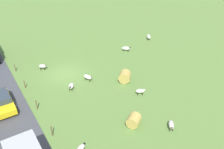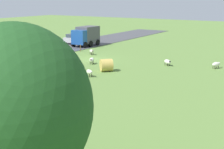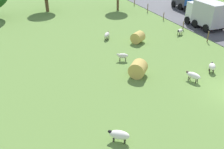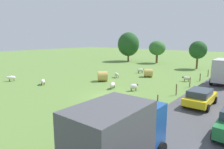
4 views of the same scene
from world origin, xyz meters
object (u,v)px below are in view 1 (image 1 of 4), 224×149
object	(u,v)px
sheep_5	(171,125)
sheep_0	(81,148)
sheep_2	(88,77)
sheep_4	(43,66)
car_3	(2,101)
hay_bale_0	(134,120)
sheep_6	(140,91)
sheep_1	(71,86)
sheep_3	(126,48)
sheep_7	(149,37)
hay_bale_1	(125,76)

from	to	relation	value
sheep_5	sheep_0	bearing A→B (deg)	-13.39
sheep_2	sheep_4	world-z (taller)	sheep_2
sheep_0	car_3	distance (m)	10.52
sheep_5	hay_bale_0	xyz separation A→B (m)	(2.71, -2.29, 0.09)
sheep_4	sheep_6	xyz separation A→B (m)	(-7.51, 11.02, 0.01)
sheep_1	car_3	xyz separation A→B (m)	(7.40, -0.79, 0.31)
sheep_0	sheep_1	world-z (taller)	sheep_1
sheep_5	sheep_2	bearing A→B (deg)	-75.63
sheep_0	sheep_3	size ratio (longest dim) A/B	0.87
sheep_4	car_3	distance (m)	8.05
sheep_3	hay_bale_0	world-z (taller)	hay_bale_0
sheep_5	sheep_4	bearing A→B (deg)	-68.13
sheep_0	sheep_7	size ratio (longest dim) A/B	0.90
sheep_6	hay_bale_1	bearing A→B (deg)	-90.96
sheep_2	sheep_3	size ratio (longest dim) A/B	1.04
sheep_6	sheep_4	bearing A→B (deg)	-55.74
sheep_0	sheep_4	bearing A→B (deg)	-96.52
hay_bale_0	car_3	size ratio (longest dim) A/B	0.29
sheep_3	car_3	xyz separation A→B (m)	(18.23, 3.85, 0.36)
sheep_2	sheep_5	distance (m)	11.82
sheep_4	sheep_7	distance (m)	17.54
sheep_0	hay_bale_1	bearing A→B (deg)	-143.01
car_3	sheep_5	bearing A→B (deg)	137.96
sheep_2	hay_bale_1	world-z (taller)	hay_bale_1
sheep_3	hay_bale_1	size ratio (longest dim) A/B	0.91
sheep_0	sheep_2	bearing A→B (deg)	-120.33
sheep_1	sheep_2	bearing A→B (deg)	-165.09
sheep_0	sheep_5	size ratio (longest dim) A/B	0.88
car_3	sheep_1	bearing A→B (deg)	173.93
sheep_5	sheep_6	world-z (taller)	sheep_5
sheep_4	sheep_2	bearing A→B (deg)	125.36
sheep_2	car_3	distance (m)	9.91
sheep_4	sheep_5	distance (m)	18.16
sheep_7	hay_bale_1	distance (m)	12.72
sheep_6	sheep_1	bearing A→B (deg)	-38.76
sheep_6	hay_bale_1	world-z (taller)	hay_bale_1
sheep_0	sheep_3	xyz separation A→B (m)	(-13.85, -13.41, 0.00)
sheep_4	car_3	size ratio (longest dim) A/B	0.25
sheep_4	hay_bale_0	world-z (taller)	hay_bale_0
hay_bale_1	sheep_3	bearing A→B (deg)	-125.50
sheep_5	hay_bale_1	world-z (taller)	hay_bale_1
sheep_5	car_3	distance (m)	17.29
sheep_0	sheep_5	distance (m)	8.69
sheep_1	sheep_7	size ratio (longest dim) A/B	0.86
sheep_0	sheep_7	world-z (taller)	sheep_7
sheep_0	hay_bale_1	distance (m)	11.59
hay_bale_1	sheep_0	bearing A→B (deg)	36.99
sheep_3	sheep_5	size ratio (longest dim) A/B	1.01
sheep_0	sheep_5	bearing A→B (deg)	166.61
hay_bale_0	car_3	world-z (taller)	car_3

